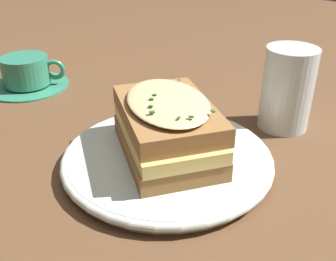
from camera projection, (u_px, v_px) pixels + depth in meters
ground_plane at (152, 158)px, 0.51m from camera, size 2.40×2.40×0.00m
dinner_plate at (168, 158)px, 0.49m from camera, size 0.26×0.26×0.02m
sandwich at (168, 127)px, 0.47m from camera, size 0.18×0.19×0.08m
teacup_with_saucer at (27, 74)px, 0.71m from camera, size 0.15×0.15×0.06m
water_glass at (287, 89)px, 0.56m from camera, size 0.07×0.07×0.12m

